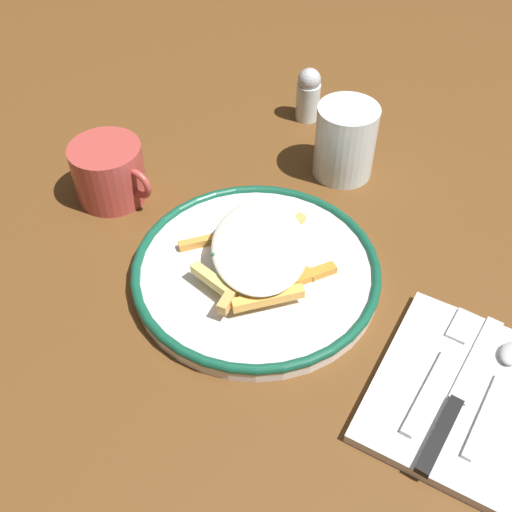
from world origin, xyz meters
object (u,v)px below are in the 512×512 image
Objects in this scene: fork at (440,368)px; salt_shaker at (308,94)px; knife at (455,403)px; water_glass at (345,141)px; napkin at (460,394)px; plate at (256,270)px; spoon at (501,377)px; coffee_mug at (110,172)px; fries_heap at (262,252)px.

salt_shaker reaches higher than fork.
knife is 2.01× the size of water_glass.
knife is at bearing -89.68° from napkin.
spoon is (0.29, 0.01, 0.00)m from plate.
fork is 0.04m from knife.
coffee_mug reaches higher than napkin.
plate is 0.35m from salt_shaker.
napkin is at bearing -43.26° from water_glass.
napkin is at bearing -42.10° from salt_shaker.
fries_heap is at bearing -2.50° from coffee_mug.
salt_shaker is (-0.11, 0.09, -0.01)m from water_glass.
napkin is 0.03m from fork.
spoon is 0.54m from coffee_mug.
fries_heap is 0.25m from coffee_mug.
spoon is at bearing -37.19° from salt_shaker.
coffee_mug is at bearing 175.98° from plate.
fork is (-0.03, 0.01, 0.01)m from napkin.
fork reaches higher than napkin.
fries_heap is 2.28× the size of salt_shaker.
fork is (0.23, -0.02, -0.03)m from fries_heap.
fork is 0.06m from spoon.
plate is 0.24m from fork.
salt_shaker is at bearing 142.81° from spoon.
salt_shaker reaches higher than spoon.
spoon is at bearing 2.68° from plate.
salt_shaker reaches higher than napkin.
coffee_mug is (-0.48, 0.03, 0.03)m from fork.
coffee_mug is at bearing -111.97° from salt_shaker.
knife is 2.49× the size of salt_shaker.
coffee_mug is at bearing -136.90° from water_glass.
spoon is at bearing -36.50° from water_glass.
spoon reaches higher than knife.
fork is 0.84× the size of knife.
fork is at bearing -44.97° from water_glass.
fork is at bearing -2.22° from plate.
knife is 0.06m from spoon.
coffee_mug is at bearing 175.66° from napkin.
napkin is at bearing 90.32° from knife.
knife is (0.26, -0.04, 0.00)m from plate.
plate is at bearing -120.79° from fries_heap.
spoon is at bearing 22.24° from fork.
fries_heap is at bearing -68.67° from salt_shaker.
fries_heap is at bearing -178.55° from spoon.
water_glass is at bearing -39.04° from salt_shaker.
fork is at bearing -43.26° from salt_shaker.
fork is 0.49m from salt_shaker.
plate is at bearing -69.63° from salt_shaker.
water_glass is 1.24× the size of salt_shaker.
napkin is at bearing -6.09° from fries_heap.
fork is (0.23, -0.01, 0.00)m from plate.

